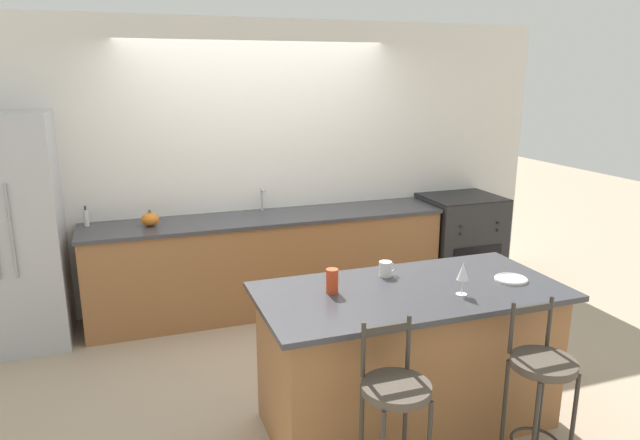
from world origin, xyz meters
name	(u,v)px	position (x,y,z in m)	size (l,w,h in m)	color
ground_plane	(280,322)	(0.00, 0.00, 0.00)	(18.00, 18.00, 0.00)	tan
wall_back	(258,165)	(0.00, 0.70, 1.35)	(6.00, 0.07, 2.70)	silver
back_counter	(269,262)	(0.00, 0.38, 0.46)	(3.35, 0.68, 0.92)	#936038
sink_faucet	(262,197)	(0.00, 0.58, 1.06)	(0.02, 0.13, 0.22)	#ADAFB5
kitchen_island	(408,356)	(0.37, -1.74, 0.46)	(1.90, 0.92, 0.92)	#936038
refrigerator	(12,233)	(-2.13, 0.34, 0.96)	(0.75, 0.71, 1.92)	#ADAFB5
oven_range	(459,240)	(2.08, 0.34, 0.48)	(0.78, 0.69, 0.96)	#28282B
bar_stool_near	(395,409)	(-0.06, -2.40, 0.58)	(0.35, 0.35, 1.02)	#332D28
bar_stool_far	(540,383)	(0.80, -2.44, 0.58)	(0.35, 0.35, 1.02)	#332D28
dinner_plate	(511,279)	(1.05, -1.82, 0.93)	(0.21, 0.21, 0.02)	white
wine_glass	(463,272)	(0.62, -1.92, 1.06)	(0.07, 0.07, 0.20)	white
coffee_mug	(386,269)	(0.33, -1.47, 0.97)	(0.12, 0.08, 0.10)	white
tumbler_cup	(332,281)	(-0.11, -1.63, 1.00)	(0.07, 0.07, 0.15)	red
pumpkin_decoration	(150,219)	(-1.06, 0.35, 0.98)	(0.15, 0.15, 0.14)	orange
soap_bottle	(86,218)	(-1.58, 0.53, 0.99)	(0.04, 0.04, 0.18)	silver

